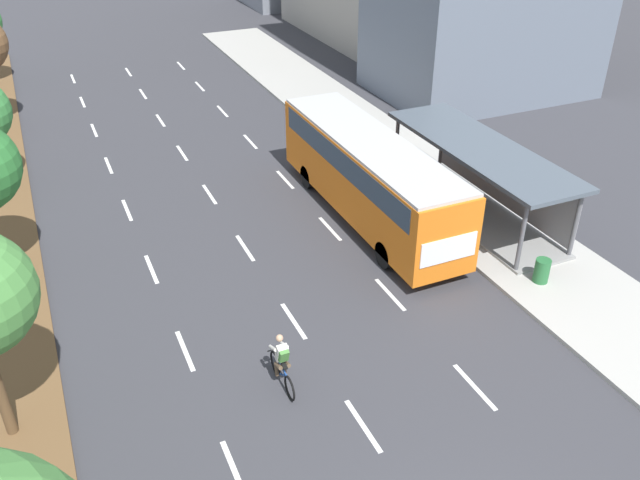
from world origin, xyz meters
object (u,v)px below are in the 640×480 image
object	(u,v)px
bus_shelter	(483,172)
trash_bin	(542,271)
bus	(369,171)
cyclist	(282,364)

from	to	relation	value
bus_shelter	trash_bin	world-z (taller)	bus_shelter
bus	cyclist	world-z (taller)	bus
bus	trash_bin	distance (m)	7.51
bus_shelter	trash_bin	bearing A→B (deg)	-101.99
bus_shelter	trash_bin	size ratio (longest dim) A/B	11.06
bus	trash_bin	bearing A→B (deg)	-64.25
trash_bin	bus	bearing A→B (deg)	115.75
bus_shelter	cyclist	distance (m)	12.50
bus_shelter	bus	distance (m)	4.56
bus	cyclist	xyz separation A→B (m)	(-6.61, -7.60, -1.28)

